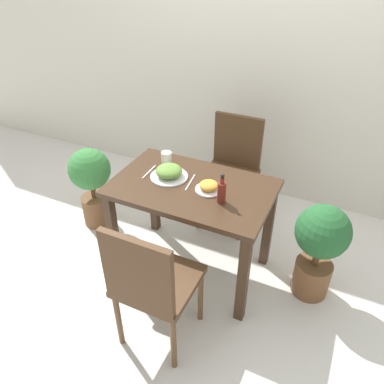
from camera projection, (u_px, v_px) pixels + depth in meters
ground_plane at (192, 266)px, 2.82m from camera, size 16.00×16.00×0.00m
wall_back at (258, 49)px, 3.02m from camera, size 8.00×0.05×2.60m
dining_table at (192, 201)px, 2.48m from camera, size 1.04×0.66×0.72m
chair_near at (151, 282)px, 2.01m from camera, size 0.42×0.42×0.90m
chair_far at (232, 166)px, 3.04m from camera, size 0.42×0.42×0.90m
food_plate at (169, 172)px, 2.47m from camera, size 0.25×0.25×0.09m
side_plate at (209, 187)px, 2.35m from camera, size 0.17×0.17×0.06m
drink_cup at (166, 158)px, 2.62m from camera, size 0.07×0.07×0.09m
sauce_bottle at (222, 191)px, 2.22m from camera, size 0.05×0.05×0.20m
fork_utensil at (149, 172)px, 2.55m from camera, size 0.02×0.19×0.00m
spoon_utensil at (190, 182)px, 2.44m from camera, size 0.03×0.20×0.00m
potted_plant_left at (91, 180)px, 3.02m from camera, size 0.34×0.34×0.70m
potted_plant_right at (320, 245)px, 2.39m from camera, size 0.35×0.35×0.71m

